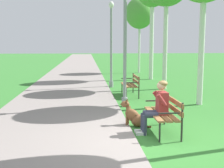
# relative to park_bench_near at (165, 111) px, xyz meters

# --- Properties ---
(ground_plane) EXTENTS (120.00, 120.00, 0.00)m
(ground_plane) POSITION_rel_park_bench_near_xyz_m (-0.51, -0.62, -0.51)
(ground_plane) COLOR #33752D
(paved_path) EXTENTS (3.80, 60.00, 0.04)m
(paved_path) POSITION_rel_park_bench_near_xyz_m (-2.67, 23.38, -0.49)
(paved_path) COLOR gray
(paved_path) RESTS_ON ground
(park_bench_near) EXTENTS (0.55, 1.50, 0.85)m
(park_bench_near) POSITION_rel_park_bench_near_xyz_m (0.00, 0.00, 0.00)
(park_bench_near) COLOR olive
(park_bench_near) RESTS_ON ground
(park_bench_mid) EXTENTS (0.55, 1.50, 0.85)m
(park_bench_mid) POSITION_rel_park_bench_near_xyz_m (-0.03, 4.99, 0.00)
(park_bench_mid) COLOR olive
(park_bench_mid) RESTS_ON ground
(person_seated_on_near_bench) EXTENTS (0.74, 0.49, 1.25)m
(person_seated_on_near_bench) POSITION_rel_park_bench_near_xyz_m (-0.21, -0.07, 0.17)
(person_seated_on_near_bench) COLOR #33384C
(person_seated_on_near_bench) RESTS_ON ground
(dog_brown) EXTENTS (0.79, 0.45, 0.71)m
(dog_brown) POSITION_rel_park_bench_near_xyz_m (-0.64, 0.57, -0.25)
(dog_brown) COLOR brown
(dog_brown) RESTS_ON ground
(lamp_post_near) EXTENTS (0.24, 0.24, 4.02)m
(lamp_post_near) POSITION_rel_park_bench_near_xyz_m (-0.56, 2.99, 1.57)
(lamp_post_near) COLOR gray
(lamp_post_near) RESTS_ON ground
(lamp_post_mid) EXTENTS (0.24, 0.24, 4.06)m
(lamp_post_mid) POSITION_rel_park_bench_near_xyz_m (-0.63, 7.46, 1.59)
(lamp_post_mid) COLOR gray
(lamp_post_mid) RESTS_ON ground
(birch_tree_fifth) EXTENTS (2.01, 2.03, 5.36)m
(birch_tree_fifth) POSITION_rel_park_bench_near_xyz_m (2.00, 14.47, 3.72)
(birch_tree_fifth) COLOR silver
(birch_tree_fifth) RESTS_ON ground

